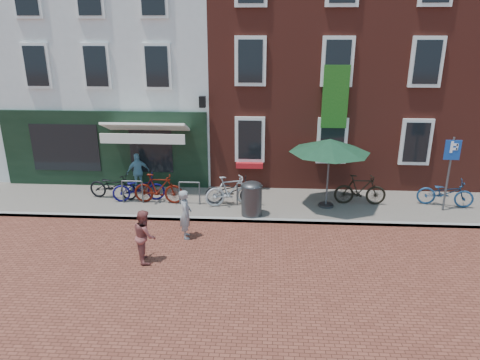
# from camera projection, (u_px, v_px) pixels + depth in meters

# --- Properties ---
(ground) EXTENTS (80.00, 80.00, 0.00)m
(ground) POSITION_uv_depth(u_px,v_px,m) (230.00, 222.00, 14.20)
(ground) COLOR brown
(sidewalk) EXTENTS (24.00, 3.00, 0.10)m
(sidewalk) POSITION_uv_depth(u_px,v_px,m) (262.00, 204.00, 15.54)
(sidewalk) COLOR slate
(sidewalk) RESTS_ON ground
(building_stucco) EXTENTS (8.00, 8.00, 9.00)m
(building_stucco) POSITION_uv_depth(u_px,v_px,m) (130.00, 61.00, 19.61)
(building_stucco) COLOR silver
(building_stucco) RESTS_ON ground
(building_brick_mid) EXTENTS (6.00, 8.00, 10.00)m
(building_brick_mid) POSITION_uv_depth(u_px,v_px,m) (289.00, 50.00, 19.04)
(building_brick_mid) COLOR maroon
(building_brick_mid) RESTS_ON ground
(building_brick_right) EXTENTS (6.00, 8.00, 10.00)m
(building_brick_right) POSITION_uv_depth(u_px,v_px,m) (431.00, 50.00, 18.68)
(building_brick_right) COLOR maroon
(building_brick_right) RESTS_ON ground
(litter_bin) EXTENTS (0.67, 0.67, 1.23)m
(litter_bin) POSITION_uv_depth(u_px,v_px,m) (252.00, 197.00, 14.31)
(litter_bin) COLOR #3C3C3F
(litter_bin) RESTS_ON sidewalk
(parking_sign) EXTENTS (0.50, 0.07, 2.52)m
(parking_sign) POSITION_uv_depth(u_px,v_px,m) (450.00, 162.00, 14.31)
(parking_sign) COLOR #4C4C4F
(parking_sign) RESTS_ON sidewalk
(parasol) EXTENTS (2.68, 2.68, 2.47)m
(parasol) POSITION_uv_depth(u_px,v_px,m) (330.00, 143.00, 14.47)
(parasol) COLOR #4C4C4F
(parasol) RESTS_ON sidewalk
(woman) EXTENTS (0.45, 0.60, 1.49)m
(woman) POSITION_uv_depth(u_px,v_px,m) (186.00, 214.00, 12.95)
(woman) COLOR gray
(woman) RESTS_ON ground
(boy) EXTENTS (0.78, 0.86, 1.44)m
(boy) POSITION_uv_depth(u_px,v_px,m) (145.00, 236.00, 11.66)
(boy) COLOR brown
(boy) RESTS_ON ground
(cafe_person) EXTENTS (0.90, 0.71, 1.42)m
(cafe_person) POSITION_uv_depth(u_px,v_px,m) (138.00, 172.00, 16.50)
(cafe_person) COLOR #6DA4BA
(cafe_person) RESTS_ON sidewalk
(bicycle_0) EXTENTS (1.89, 0.92, 0.95)m
(bicycle_0) POSITION_uv_depth(u_px,v_px,m) (113.00, 186.00, 15.74)
(bicycle_0) COLOR black
(bicycle_0) RESTS_ON sidewalk
(bicycle_1) EXTENTS (1.78, 0.58, 1.06)m
(bicycle_1) POSITION_uv_depth(u_px,v_px,m) (159.00, 189.00, 15.32)
(bicycle_1) COLOR #521007
(bicycle_1) RESTS_ON sidewalk
(bicycle_2) EXTENTS (1.91, 1.01, 0.95)m
(bicycle_2) POSITION_uv_depth(u_px,v_px,m) (139.00, 188.00, 15.54)
(bicycle_2) COLOR #0C084B
(bicycle_2) RESTS_ON sidewalk
(bicycle_3) EXTENTS (1.83, 1.02, 1.06)m
(bicycle_3) POSITION_uv_depth(u_px,v_px,m) (231.00, 191.00, 15.13)
(bicycle_3) COLOR #AAABAD
(bicycle_3) RESTS_ON sidewalk
(bicycle_4) EXTENTS (1.84, 0.70, 0.95)m
(bicycle_4) POSITION_uv_depth(u_px,v_px,m) (231.00, 191.00, 15.27)
(bicycle_4) COLOR black
(bicycle_4) RESTS_ON sidewalk
(bicycle_5) EXTENTS (1.78, 0.55, 1.06)m
(bicycle_5) POSITION_uv_depth(u_px,v_px,m) (360.00, 190.00, 15.22)
(bicycle_5) COLOR black
(bicycle_5) RESTS_ON sidewalk
(bicycle_6) EXTENTS (1.91, 0.99, 0.95)m
(bicycle_6) POSITION_uv_depth(u_px,v_px,m) (445.00, 193.00, 15.10)
(bicycle_6) COLOR navy
(bicycle_6) RESTS_ON sidewalk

